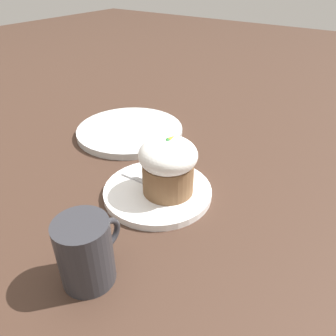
# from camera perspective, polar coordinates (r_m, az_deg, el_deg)

# --- Properties ---
(ground_plane) EXTENTS (4.00, 4.00, 0.00)m
(ground_plane) POSITION_cam_1_polar(r_m,az_deg,el_deg) (0.64, -1.80, -4.60)
(ground_plane) COLOR #3D281E
(dessert_plate) EXTENTS (0.21, 0.21, 0.01)m
(dessert_plate) POSITION_cam_1_polar(r_m,az_deg,el_deg) (0.64, -1.81, -4.11)
(dessert_plate) COLOR white
(dessert_plate) RESTS_ON ground_plane
(carrot_cake) EXTENTS (0.11, 0.11, 0.11)m
(carrot_cake) POSITION_cam_1_polar(r_m,az_deg,el_deg) (0.60, 0.00, 0.54)
(carrot_cake) COLOR brown
(carrot_cake) RESTS_ON dessert_plate
(spoon) EXTENTS (0.04, 0.13, 0.01)m
(spoon) POSITION_cam_1_polar(r_m,az_deg,el_deg) (0.63, -1.82, -3.42)
(spoon) COLOR #B7B7BC
(spoon) RESTS_ON dessert_plate
(coffee_cup) EXTENTS (0.11, 0.08, 0.10)m
(coffee_cup) POSITION_cam_1_polar(r_m,az_deg,el_deg) (0.48, -14.09, -13.93)
(coffee_cup) COLOR #2D2D33
(coffee_cup) RESTS_ON ground_plane
(side_plate) EXTENTS (0.27, 0.27, 0.02)m
(side_plate) POSITION_cam_1_polar(r_m,az_deg,el_deg) (0.87, -6.64, 6.47)
(side_plate) COLOR silver
(side_plate) RESTS_ON ground_plane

